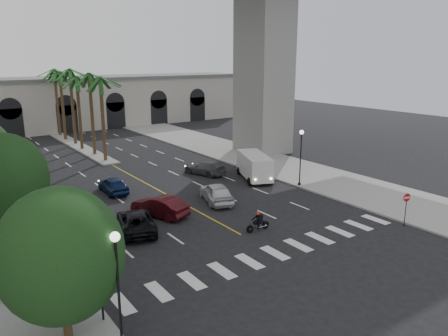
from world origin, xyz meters
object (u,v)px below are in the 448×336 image
(car_a, at_px, (216,193))
(car_d, at_px, (205,168))
(motorcycle_rider, at_px, (259,222))
(pedestrian_a, at_px, (4,286))
(car_b, at_px, (160,206))
(car_e, at_px, (113,185))
(traffic_signal_near, at_px, (100,273))
(do_not_enter_sign, at_px, (406,203))
(car_c, at_px, (136,221))
(pedestrian_b, at_px, (65,260))
(lamp_post_right, at_px, (301,153))
(lamp_post_left_near, at_px, (118,282))
(cargo_van, at_px, (255,166))
(lamp_post_left_far, at_px, (16,171))
(traffic_signal_far, at_px, (73,242))

(car_a, distance_m, car_d, 8.98)
(motorcycle_rider, distance_m, pedestrian_a, 16.13)
(car_b, bearing_deg, car_e, -105.30)
(traffic_signal_near, distance_m, do_not_enter_sign, 21.83)
(traffic_signal_near, xyz_separation_m, car_e, (7.65, 18.59, -1.78))
(car_c, distance_m, pedestrian_b, 7.05)
(pedestrian_a, height_order, do_not_enter_sign, do_not_enter_sign)
(lamp_post_right, xyz_separation_m, motorcycle_rider, (-9.95, -6.12, -2.59))
(lamp_post_left_near, relative_size, cargo_van, 0.86)
(car_a, bearing_deg, lamp_post_left_far, -10.22)
(cargo_van, bearing_deg, do_not_enter_sign, -63.84)
(lamp_post_left_far, height_order, car_a, lamp_post_left_far)
(car_e, height_order, do_not_enter_sign, do_not_enter_sign)
(lamp_post_left_far, bearing_deg, cargo_van, -9.91)
(car_c, bearing_deg, pedestrian_a, 45.92)
(motorcycle_rider, distance_m, pedestrian_b, 12.98)
(traffic_signal_near, distance_m, car_e, 20.18)
(motorcycle_rider, relative_size, pedestrian_a, 1.24)
(lamp_post_left_near, bearing_deg, traffic_signal_near, 87.71)
(car_e, distance_m, do_not_enter_sign, 24.20)
(car_d, bearing_deg, traffic_signal_far, 23.53)
(car_d, relative_size, pedestrian_b, 2.68)
(pedestrian_a, bearing_deg, car_a, 14.80)
(car_b, distance_m, do_not_enter_sign, 17.98)
(motorcycle_rider, height_order, car_a, car_a)
(motorcycle_rider, distance_m, car_c, 8.54)
(lamp_post_left_far, distance_m, car_b, 11.64)
(car_b, relative_size, pedestrian_b, 2.70)
(car_b, relative_size, car_e, 1.10)
(traffic_signal_far, height_order, car_e, traffic_signal_far)
(pedestrian_a, bearing_deg, do_not_enter_sign, -19.01)
(car_a, bearing_deg, car_c, 31.66)
(motorcycle_rider, bearing_deg, car_a, 82.33)
(motorcycle_rider, bearing_deg, traffic_signal_far, -177.27)
(traffic_signal_far, height_order, cargo_van, traffic_signal_far)
(car_a, bearing_deg, car_d, -98.68)
(lamp_post_right, xyz_separation_m, car_e, (-15.05, 8.09, -2.49))
(motorcycle_rider, height_order, car_d, motorcycle_rider)
(lamp_post_left_near, distance_m, lamp_post_left_far, 21.00)
(car_a, distance_m, pedestrian_a, 18.49)
(traffic_signal_far, bearing_deg, traffic_signal_near, -90.00)
(lamp_post_left_far, relative_size, traffic_signal_far, 1.47)
(traffic_signal_near, xyz_separation_m, car_d, (17.75, 19.26, -1.83))
(lamp_post_right, relative_size, traffic_signal_near, 1.47)
(lamp_post_left_near, xyz_separation_m, traffic_signal_far, (0.10, 6.50, -0.71))
(car_b, bearing_deg, cargo_van, 176.33)
(motorcycle_rider, distance_m, car_a, 6.91)
(car_d, xyz_separation_m, pedestrian_b, (-17.95, -14.00, 0.35))
(car_d, distance_m, do_not_enter_sign, 20.71)
(car_d, bearing_deg, pedestrian_b, 20.80)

